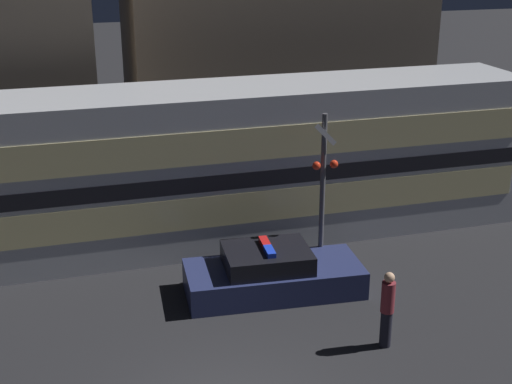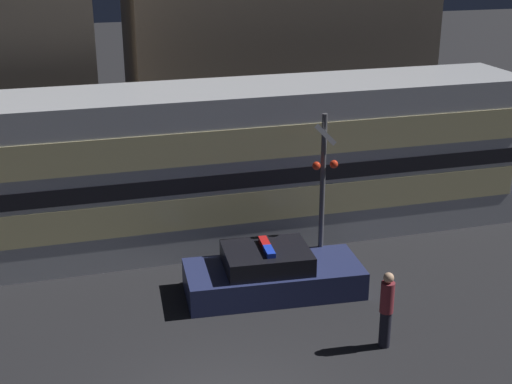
# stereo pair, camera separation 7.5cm
# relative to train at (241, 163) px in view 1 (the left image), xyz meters

# --- Properties ---
(train) EXTENTS (16.53, 2.84, 4.33)m
(train) POSITION_rel_train_xyz_m (0.00, 0.00, 0.00)
(train) COLOR #B7BABF
(train) RESTS_ON ground_plane
(police_car) EXTENTS (4.37, 2.11, 1.27)m
(police_car) POSITION_rel_train_xyz_m (-0.20, -3.56, -1.69)
(police_car) COLOR navy
(police_car) RESTS_ON ground_plane
(pedestrian) EXTENTS (0.29, 0.29, 1.72)m
(pedestrian) POSITION_rel_train_xyz_m (1.37, -6.52, -1.28)
(pedestrian) COLOR black
(pedestrian) RESTS_ON ground_plane
(crossing_signal_near) EXTENTS (0.66, 0.30, 4.16)m
(crossing_signal_near) POSITION_rel_train_xyz_m (1.34, -2.83, 0.12)
(crossing_signal_near) COLOR #4C4C51
(crossing_signal_near) RESTS_ON ground_plane
(building_center) EXTENTS (11.33, 4.43, 10.75)m
(building_center) POSITION_rel_train_xyz_m (3.63, 7.91, 3.21)
(building_center) COLOR #726656
(building_center) RESTS_ON ground_plane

